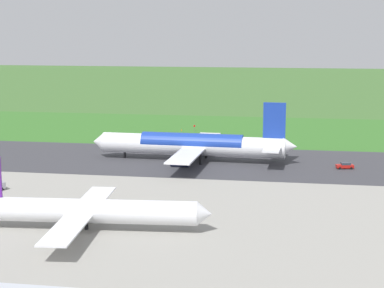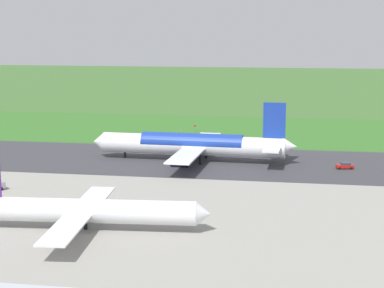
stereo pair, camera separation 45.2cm
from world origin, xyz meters
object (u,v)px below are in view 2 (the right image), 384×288
Objects in this scene: service_car_ops at (345,166)px; airliner_parked_mid at (84,210)px; no_stopping_sign at (195,128)px; traffic_cone_orange at (182,130)px; airliner_main at (193,145)px.

airliner_parked_mid is at bearing 50.08° from service_car_ops.
no_stopping_sign is at bearing -47.98° from service_car_ops.
traffic_cone_orange is (4.67, -1.28, -1.05)m from no_stopping_sign.
airliner_parked_mid reaches higher than traffic_cone_orange.
service_car_ops reaches higher than traffic_cone_orange.
airliner_main is at bearing -4.84° from service_car_ops.
airliner_main is 60.60m from airliner_parked_mid.
no_stopping_sign reaches higher than traffic_cone_orange.
airliner_main is at bearing 98.84° from no_stopping_sign.
no_stopping_sign is 4.96m from traffic_cone_orange.
traffic_cone_orange is (50.34, -51.95, -0.57)m from service_car_ops.
airliner_main is 24.47× the size of no_stopping_sign.
service_car_ops is at bearing 134.10° from traffic_cone_orange.
traffic_cone_orange is at bearing -76.10° from airliner_main.
traffic_cone_orange is at bearing -88.46° from airliner_parked_mid.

